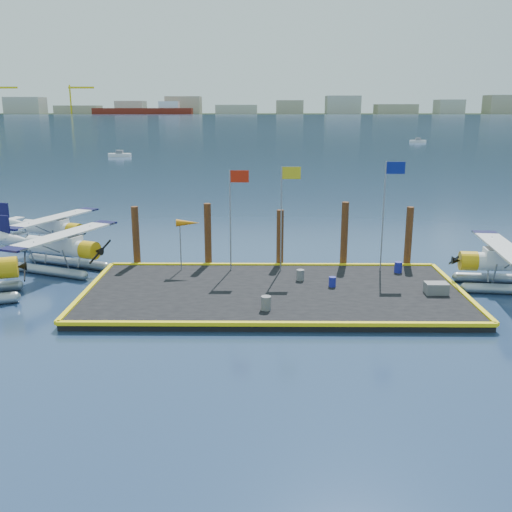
# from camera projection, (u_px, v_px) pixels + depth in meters

# --- Properties ---
(ground) EXTENTS (4000.00, 4000.00, 0.00)m
(ground) POSITION_uv_depth(u_px,v_px,m) (274.00, 297.00, 30.79)
(ground) COLOR navy
(ground) RESTS_ON ground
(dock) EXTENTS (20.00, 10.00, 0.40)m
(dock) POSITION_uv_depth(u_px,v_px,m) (274.00, 293.00, 30.74)
(dock) COLOR black
(dock) RESTS_ON ground
(dock_bumpers) EXTENTS (20.25, 10.25, 0.18)m
(dock_bumpers) POSITION_uv_depth(u_px,v_px,m) (274.00, 288.00, 30.67)
(dock_bumpers) COLOR yellow
(dock_bumpers) RESTS_ON dock
(far_backdrop) EXTENTS (3050.00, 2050.00, 810.00)m
(far_backdrop) POSITION_uv_depth(u_px,v_px,m) (341.00, 108.00, 1707.48)
(far_backdrop) COLOR black
(far_backdrop) RESTS_ON ground
(seaplane_b) EXTENTS (8.36, 8.82, 3.21)m
(seaplane_b) POSITION_uv_depth(u_px,v_px,m) (60.00, 249.00, 35.31)
(seaplane_b) COLOR #8E949B
(seaplane_b) RESTS_ON ground
(seaplane_c) EXTENTS (7.99, 8.45, 3.06)m
(seaplane_c) POSITION_uv_depth(u_px,v_px,m) (51.00, 230.00, 41.08)
(seaplane_c) COLOR #8E949B
(seaplane_c) RESTS_ON ground
(seaplane_d) EXTENTS (8.16, 9.00, 3.19)m
(seaplane_d) POSITION_uv_depth(u_px,v_px,m) (509.00, 265.00, 31.85)
(seaplane_d) COLOR #8E949B
(seaplane_d) RESTS_ON ground
(drum_2) EXTENTS (0.39, 0.39, 0.55)m
(drum_2) POSITION_uv_depth(u_px,v_px,m) (332.00, 282.00, 31.16)
(drum_2) COLOR navy
(drum_2) RESTS_ON dock
(drum_3) EXTENTS (0.49, 0.49, 0.69)m
(drum_3) POSITION_uv_depth(u_px,v_px,m) (266.00, 303.00, 27.55)
(drum_3) COLOR #5B5C61
(drum_3) RESTS_ON dock
(drum_4) EXTENTS (0.46, 0.46, 0.64)m
(drum_4) POSITION_uv_depth(u_px,v_px,m) (398.00, 267.00, 33.84)
(drum_4) COLOR navy
(drum_4) RESTS_ON dock
(drum_5) EXTENTS (0.44, 0.44, 0.62)m
(drum_5) POSITION_uv_depth(u_px,v_px,m) (300.00, 275.00, 32.30)
(drum_5) COLOR #5B5C61
(drum_5) RESTS_ON dock
(crate) EXTENTS (1.17, 0.78, 0.59)m
(crate) POSITION_uv_depth(u_px,v_px,m) (436.00, 288.00, 30.00)
(crate) COLOR #5B5C61
(crate) RESTS_ON dock
(flagpole_red) EXTENTS (1.14, 0.08, 6.00)m
(flagpole_red) POSITION_uv_depth(u_px,v_px,m) (234.00, 205.00, 33.38)
(flagpole_red) COLOR gray
(flagpole_red) RESTS_ON dock
(flagpole_yellow) EXTENTS (1.14, 0.08, 6.20)m
(flagpole_yellow) POSITION_uv_depth(u_px,v_px,m) (285.00, 203.00, 33.32)
(flagpole_yellow) COLOR gray
(flagpole_yellow) RESTS_ON dock
(flagpole_blue) EXTENTS (1.14, 0.08, 6.50)m
(flagpole_blue) POSITION_uv_depth(u_px,v_px,m) (387.00, 200.00, 33.23)
(flagpole_blue) COLOR gray
(flagpole_blue) RESTS_ON dock
(windsock) EXTENTS (1.40, 0.44, 3.12)m
(windsock) POSITION_uv_depth(u_px,v_px,m) (188.00, 224.00, 33.69)
(windsock) COLOR gray
(windsock) RESTS_ON dock
(piling_0) EXTENTS (0.44, 0.44, 4.00)m
(piling_0) POSITION_uv_depth(u_px,v_px,m) (136.00, 238.00, 35.58)
(piling_0) COLOR #402012
(piling_0) RESTS_ON ground
(piling_1) EXTENTS (0.44, 0.44, 4.20)m
(piling_1) POSITION_uv_depth(u_px,v_px,m) (208.00, 237.00, 35.52)
(piling_1) COLOR #402012
(piling_1) RESTS_ON ground
(piling_2) EXTENTS (0.44, 0.44, 3.80)m
(piling_2) POSITION_uv_depth(u_px,v_px,m) (280.00, 240.00, 35.53)
(piling_2) COLOR #402012
(piling_2) RESTS_ON ground
(piling_3) EXTENTS (0.44, 0.44, 4.30)m
(piling_3) POSITION_uv_depth(u_px,v_px,m) (344.00, 236.00, 35.44)
(piling_3) COLOR #402012
(piling_3) RESTS_ON ground
(piling_4) EXTENTS (0.44, 0.44, 4.00)m
(piling_4) POSITION_uv_depth(u_px,v_px,m) (408.00, 239.00, 35.44)
(piling_4) COLOR #402012
(piling_4) RESTS_ON ground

